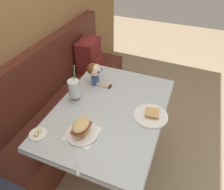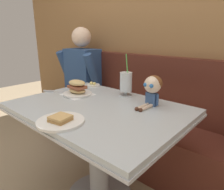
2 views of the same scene
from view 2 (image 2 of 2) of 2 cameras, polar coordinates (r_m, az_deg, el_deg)
The scene contains 10 objects.
wood_panel_wall at distance 1.95m, azimuth 14.97°, elevation 16.58°, with size 4.40×0.08×2.40m, color olive.
booth_bench at distance 1.94m, azimuth 9.73°, elevation -9.79°, with size 2.60×0.48×1.00m.
diner_table at distance 1.40m, azimuth -3.82°, elevation -10.66°, with size 1.11×0.81×0.74m.
toast_plate at distance 1.11m, azimuth -14.21°, elevation -6.98°, with size 0.25×0.25×0.04m.
milkshake_glass at distance 1.51m, azimuth 3.80°, elevation 3.40°, with size 0.10×0.10×0.32m.
sandwich_plate at distance 1.57m, azimuth -9.71°, elevation 1.69°, with size 0.22×0.22×0.12m.
butter_saucer at distance 1.83m, azimuth -5.35°, elevation 2.86°, with size 0.12×0.12×0.04m.
butter_knife at distance 1.70m, azimuth -16.39°, elevation 0.99°, with size 0.21×0.14×0.01m.
seated_doll at distance 1.32m, azimuth 11.29°, elevation 2.41°, with size 0.12×0.22×0.20m.
diner_patron at distance 2.32m, azimuth -8.90°, elevation 5.53°, with size 0.55×0.48×0.81m.
Camera 2 is at (0.89, -0.69, 1.19)m, focal length 32.62 mm.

